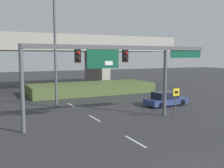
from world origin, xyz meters
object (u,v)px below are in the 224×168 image
(signal_gantry, at_px, (119,60))
(parked_sedan_near_right, at_px, (166,99))
(highway_light_pole_far, at_px, (55,38))
(speed_limit_sign, at_px, (176,99))

(signal_gantry, xyz_separation_m, parked_sedan_near_right, (7.30, 3.59, -4.08))
(highway_light_pole_far, bearing_deg, speed_limit_sign, -51.17)
(speed_limit_sign, relative_size, highway_light_pole_far, 0.20)
(signal_gantry, relative_size, highway_light_pole_far, 1.21)
(parked_sedan_near_right, bearing_deg, signal_gantry, -158.12)
(signal_gantry, bearing_deg, highway_light_pole_far, 111.02)
(speed_limit_sign, height_order, highway_light_pole_far, highway_light_pole_far)
(highway_light_pole_far, xyz_separation_m, parked_sedan_near_right, (10.24, -4.08, -6.14))
(signal_gantry, height_order, speed_limit_sign, signal_gantry)
(signal_gantry, distance_m, speed_limit_sign, 5.56)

